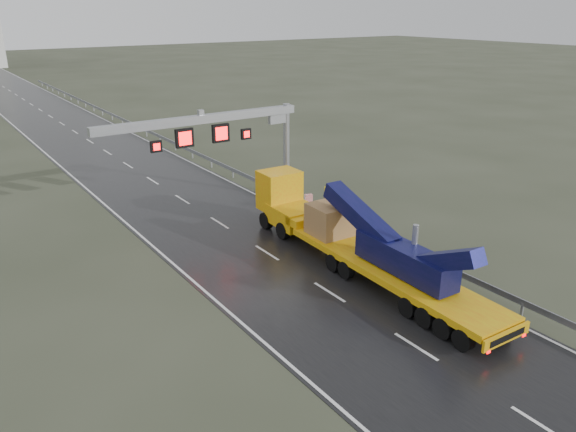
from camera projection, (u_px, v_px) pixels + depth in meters
ground at (384, 327)px, 25.84m from camera, size 400.00×400.00×0.00m
road at (107, 152)px, 56.69m from camera, size 11.00×200.00×0.02m
guardrail at (206, 158)px, 51.97m from camera, size 0.20×140.00×1.40m
sign_gantry at (229, 133)px, 38.87m from camera, size 14.90×1.20×7.42m
heavy_haul_truck at (343, 232)px, 32.03m from camera, size 3.43×19.27×4.50m
exit_sign_pair at (333, 194)px, 38.77m from camera, size 1.40×0.11×2.40m
striped_barrier at (308, 201)px, 41.12m from camera, size 0.64×0.46×0.97m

